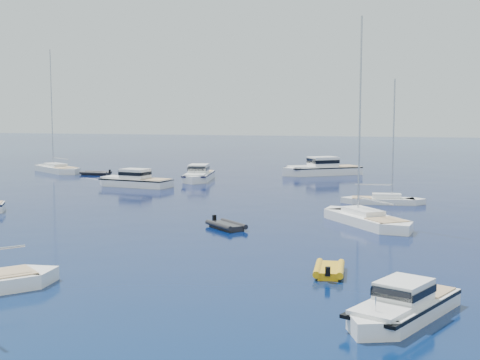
# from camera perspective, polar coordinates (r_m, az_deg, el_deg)

# --- Properties ---
(ground) EXTENTS (400.00, 400.00, 0.00)m
(ground) POSITION_cam_1_polar(r_m,az_deg,el_deg) (35.33, -9.40, -7.42)
(ground) COLOR #08254D
(ground) RESTS_ON ground
(motor_cruiser_near) EXTENTS (4.97, 7.71, 1.94)m
(motor_cruiser_near) POSITION_cam_1_polar(r_m,az_deg,el_deg) (26.87, 14.10, -11.81)
(motor_cruiser_near) COLOR silver
(motor_cruiser_near) RESTS_ON ground
(motor_cruiser_centre) EXTENTS (9.97, 4.32, 2.53)m
(motor_cruiser_centre) POSITION_cam_1_polar(r_m,az_deg,el_deg) (72.80, -9.38, -0.56)
(motor_cruiser_centre) COLOR white
(motor_cruiser_centre) RESTS_ON ground
(motor_cruiser_distant) EXTENTS (11.53, 9.73, 3.06)m
(motor_cruiser_distant) POSITION_cam_1_polar(r_m,az_deg,el_deg) (86.11, 7.20, 0.46)
(motor_cruiser_distant) COLOR white
(motor_cruiser_distant) RESTS_ON ground
(motor_cruiser_horizon) EXTENTS (4.67, 9.91, 2.50)m
(motor_cruiser_horizon) POSITION_cam_1_polar(r_m,az_deg,el_deg) (78.31, -3.70, -0.05)
(motor_cruiser_horizon) COLOR white
(motor_cruiser_horizon) RESTS_ON ground
(sailboat_mid_r) EXTENTS (8.84, 10.11, 15.73)m
(sailboat_mid_r) POSITION_cam_1_polar(r_m,az_deg,el_deg) (48.24, 11.07, -3.87)
(sailboat_mid_r) COLOR white
(sailboat_mid_r) RESTS_ON ground
(sailboat_centre) EXTENTS (8.08, 3.05, 11.58)m
(sailboat_centre) POSITION_cam_1_polar(r_m,az_deg,el_deg) (59.53, 12.53, -2.06)
(sailboat_centre) COLOR silver
(sailboat_centre) RESTS_ON ground
(sailboat_far_l) EXTENTS (11.61, 9.31, 17.55)m
(sailboat_far_l) POSITION_cam_1_polar(r_m,az_deg,el_deg) (92.97, -15.88, 0.68)
(sailboat_far_l) COLOR silver
(sailboat_far_l) RESTS_ON ground
(tender_yellow) EXTENTS (2.09, 3.31, 0.95)m
(tender_yellow) POSITION_cam_1_polar(r_m,az_deg,el_deg) (33.27, 7.89, -8.24)
(tender_yellow) COLOR #DB9E0C
(tender_yellow) RESTS_ON ground
(tender_grey_near) EXTENTS (3.84, 3.74, 0.95)m
(tender_grey_near) POSITION_cam_1_polar(r_m,az_deg,el_deg) (45.67, -1.23, -4.31)
(tender_grey_near) COLOR black
(tender_grey_near) RESTS_ON ground
(tender_grey_far) EXTENTS (4.10, 2.23, 0.95)m
(tender_grey_far) POSITION_cam_1_polar(r_m,az_deg,el_deg) (87.60, -12.62, 0.45)
(tender_grey_far) COLOR black
(tender_grey_far) RESTS_ON ground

